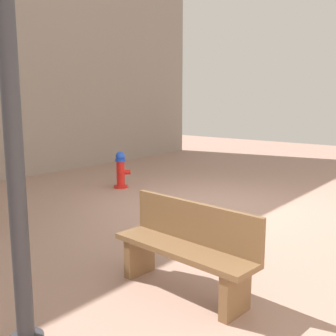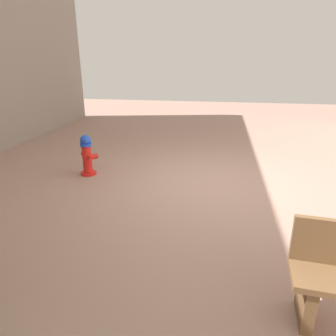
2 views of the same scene
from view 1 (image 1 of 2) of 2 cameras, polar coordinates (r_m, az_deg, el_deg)
ground_plane at (r=7.80m, az=5.73°, el=-5.36°), size 23.40×23.40×0.00m
fire_hydrant at (r=9.31m, az=-6.65°, el=-0.25°), size 0.37×0.37×0.84m
bench_far at (r=4.36m, az=2.67°, el=-10.91°), size 1.70×0.59×0.95m
street_lamp at (r=3.30m, az=-21.94°, el=19.94°), size 0.36×0.36×4.32m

